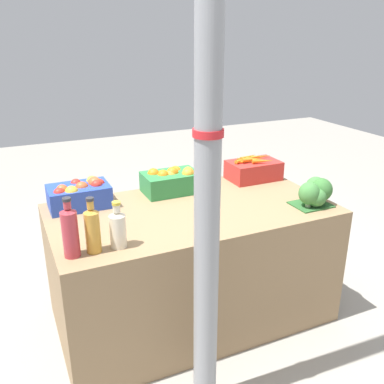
# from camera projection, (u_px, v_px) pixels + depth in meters

# --- Properties ---
(ground_plane) EXTENTS (10.00, 10.00, 0.00)m
(ground_plane) POSITION_uv_depth(u_px,v_px,m) (192.00, 314.00, 2.75)
(ground_plane) COLOR gray
(market_table) EXTENTS (1.63, 0.87, 0.74)m
(market_table) POSITION_uv_depth(u_px,v_px,m) (192.00, 264.00, 2.62)
(market_table) COLOR #937551
(market_table) RESTS_ON ground_plane
(support_pole) EXTENTS (0.12, 0.12, 2.69)m
(support_pole) POSITION_uv_depth(u_px,v_px,m) (208.00, 133.00, 1.61)
(support_pole) COLOR gray
(support_pole) RESTS_ON ground_plane
(apple_crate) EXTENTS (0.35, 0.23, 0.17)m
(apple_crate) POSITION_uv_depth(u_px,v_px,m) (81.00, 193.00, 2.49)
(apple_crate) COLOR #2847B7
(apple_crate) RESTS_ON market_table
(orange_crate) EXTENTS (0.35, 0.23, 0.16)m
(orange_crate) POSITION_uv_depth(u_px,v_px,m) (172.00, 180.00, 2.71)
(orange_crate) COLOR #2D8442
(orange_crate) RESTS_ON market_table
(carrot_crate) EXTENTS (0.35, 0.23, 0.16)m
(carrot_crate) POSITION_uv_depth(u_px,v_px,m) (253.00, 169.00, 2.95)
(carrot_crate) COLOR red
(carrot_crate) RESTS_ON market_table
(broccoli_pile) EXTENTS (0.23, 0.19, 0.16)m
(broccoli_pile) POSITION_uv_depth(u_px,v_px,m) (317.00, 192.00, 2.51)
(broccoli_pile) COLOR #2D602D
(broccoli_pile) RESTS_ON market_table
(juice_bottle_ruby) EXTENTS (0.07, 0.07, 0.29)m
(juice_bottle_ruby) POSITION_uv_depth(u_px,v_px,m) (70.00, 231.00, 1.92)
(juice_bottle_ruby) COLOR #B2333D
(juice_bottle_ruby) RESTS_ON market_table
(juice_bottle_amber) EXTENTS (0.07, 0.07, 0.27)m
(juice_bottle_amber) POSITION_uv_depth(u_px,v_px,m) (92.00, 229.00, 1.96)
(juice_bottle_amber) COLOR gold
(juice_bottle_amber) RESTS_ON market_table
(juice_bottle_cloudy) EXTENTS (0.08, 0.08, 0.23)m
(juice_bottle_cloudy) POSITION_uv_depth(u_px,v_px,m) (118.00, 228.00, 2.01)
(juice_bottle_cloudy) COLOR beige
(juice_bottle_cloudy) RESTS_ON market_table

